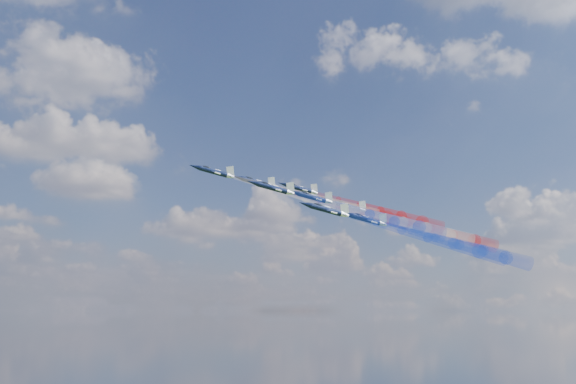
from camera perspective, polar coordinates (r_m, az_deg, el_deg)
name	(u,v)px	position (r m, az deg, el deg)	size (l,w,h in m)	color
jet_lead	(214,172)	(172.62, -6.34, 1.73)	(9.74, 12.18, 3.25)	black
trail_lead	(306,197)	(174.59, 1.57, -0.42)	(4.06, 39.04, 4.06)	white
jet_inner_left	(273,188)	(161.88, -1.30, 0.35)	(9.74, 12.18, 3.25)	black
trail_inner_left	(370,214)	(166.19, 6.97, -1.90)	(4.06, 39.04, 4.06)	blue
jet_inner_right	(256,182)	(182.44, -2.74, 0.84)	(9.74, 12.18, 3.25)	black
trail_inner_right	(343,206)	(185.90, 4.66, -1.17)	(4.06, 39.04, 4.06)	red
jet_outer_left	(326,210)	(153.09, 3.26, -1.51)	(9.74, 12.18, 3.25)	black
trail_outer_left	(428,237)	(159.54, 11.80, -3.78)	(4.06, 39.04, 4.06)	blue
jet_center_third	(312,197)	(172.24, 2.07, -0.45)	(9.74, 12.18, 3.25)	black
trail_center_third	(403,222)	(177.89, 9.74, -2.53)	(4.06, 39.04, 4.06)	white
jet_outer_right	(300,188)	(193.66, 0.99, 0.30)	(9.74, 12.18, 3.25)	black
trail_outer_right	(381,211)	(198.61, 7.87, -1.58)	(4.06, 39.04, 4.06)	red
jet_rear_left	(366,219)	(166.93, 6.64, -2.33)	(9.74, 12.18, 3.25)	black
trail_rear_left	(459,245)	(174.64, 14.34, -4.35)	(4.06, 39.04, 4.06)	blue
jet_rear_right	(347,206)	(184.91, 5.05, -1.19)	(9.74, 12.18, 3.25)	black
trail_rear_right	(431,229)	(191.72, 12.09, -3.09)	(4.06, 39.04, 4.06)	red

